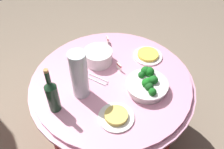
{
  "coord_description": "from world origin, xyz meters",
  "views": [
    {
      "loc": [
        -1.04,
        0.57,
        1.99
      ],
      "look_at": [
        0.0,
        0.0,
        0.79
      ],
      "focal_mm": 39.77,
      "sensor_mm": 36.0,
      "label": 1
    }
  ],
  "objects_px": {
    "label_placard_front": "(107,40)",
    "wine_bottle": "(52,95)",
    "plate_stack": "(98,56)",
    "decorative_fruit_vase": "(79,76)",
    "food_plate_noodles": "(116,116)",
    "broccoli_bowl": "(147,84)",
    "food_plate_fried_egg": "(148,55)",
    "label_placard_mid": "(119,67)",
    "serving_tongs": "(98,80)"
  },
  "relations": [
    {
      "from": "broccoli_bowl",
      "to": "decorative_fruit_vase",
      "type": "relative_size",
      "value": 0.82
    },
    {
      "from": "wine_bottle",
      "to": "label_placard_front",
      "type": "distance_m",
      "value": 0.74
    },
    {
      "from": "plate_stack",
      "to": "label_placard_front",
      "type": "height_order",
      "value": "plate_stack"
    },
    {
      "from": "plate_stack",
      "to": "wine_bottle",
      "type": "bearing_deg",
      "value": 121.68
    },
    {
      "from": "broccoli_bowl",
      "to": "food_plate_noodles",
      "type": "height_order",
      "value": "broccoli_bowl"
    },
    {
      "from": "serving_tongs",
      "to": "label_placard_front",
      "type": "relative_size",
      "value": 2.91
    },
    {
      "from": "plate_stack",
      "to": "food_plate_fried_egg",
      "type": "relative_size",
      "value": 0.95
    },
    {
      "from": "food_plate_noodles",
      "to": "broccoli_bowl",
      "type": "bearing_deg",
      "value": -70.03
    },
    {
      "from": "broccoli_bowl",
      "to": "decorative_fruit_vase",
      "type": "distance_m",
      "value": 0.45
    },
    {
      "from": "decorative_fruit_vase",
      "to": "label_placard_mid",
      "type": "distance_m",
      "value": 0.36
    },
    {
      "from": "serving_tongs",
      "to": "label_placard_mid",
      "type": "bearing_deg",
      "value": -83.08
    },
    {
      "from": "wine_bottle",
      "to": "label_placard_front",
      "type": "relative_size",
      "value": 6.11
    },
    {
      "from": "broccoli_bowl",
      "to": "wine_bottle",
      "type": "relative_size",
      "value": 0.83
    },
    {
      "from": "broccoli_bowl",
      "to": "plate_stack",
      "type": "distance_m",
      "value": 0.43
    },
    {
      "from": "wine_bottle",
      "to": "decorative_fruit_vase",
      "type": "bearing_deg",
      "value": -78.59
    },
    {
      "from": "label_placard_front",
      "to": "food_plate_noodles",
      "type": "bearing_deg",
      "value": 156.34
    },
    {
      "from": "label_placard_front",
      "to": "food_plate_fried_egg",
      "type": "bearing_deg",
      "value": -147.32
    },
    {
      "from": "decorative_fruit_vase",
      "to": "wine_bottle",
      "type": "bearing_deg",
      "value": 101.41
    },
    {
      "from": "wine_bottle",
      "to": "food_plate_noodles",
      "type": "distance_m",
      "value": 0.4
    },
    {
      "from": "decorative_fruit_vase",
      "to": "broccoli_bowl",
      "type": "bearing_deg",
      "value": -113.92
    },
    {
      "from": "plate_stack",
      "to": "decorative_fruit_vase",
      "type": "bearing_deg",
      "value": 133.88
    },
    {
      "from": "decorative_fruit_vase",
      "to": "food_plate_fried_egg",
      "type": "relative_size",
      "value": 1.55
    },
    {
      "from": "label_placard_front",
      "to": "label_placard_mid",
      "type": "bearing_deg",
      "value": 166.98
    },
    {
      "from": "food_plate_fried_egg",
      "to": "label_placard_front",
      "type": "bearing_deg",
      "value": 32.68
    },
    {
      "from": "decorative_fruit_vase",
      "to": "label_placard_mid",
      "type": "xyz_separation_m",
      "value": [
        0.07,
        -0.33,
        -0.13
      ]
    },
    {
      "from": "broccoli_bowl",
      "to": "label_placard_mid",
      "type": "xyz_separation_m",
      "value": [
        0.25,
        0.07,
        -0.01
      ]
    },
    {
      "from": "wine_bottle",
      "to": "food_plate_noodles",
      "type": "xyz_separation_m",
      "value": [
        -0.24,
        -0.3,
        -0.11
      ]
    },
    {
      "from": "food_plate_fried_egg",
      "to": "food_plate_noodles",
      "type": "xyz_separation_m",
      "value": [
        -0.38,
        0.49,
        0.0
      ]
    },
    {
      "from": "food_plate_noodles",
      "to": "food_plate_fried_egg",
      "type": "bearing_deg",
      "value": -52.26
    },
    {
      "from": "plate_stack",
      "to": "serving_tongs",
      "type": "height_order",
      "value": "plate_stack"
    },
    {
      "from": "plate_stack",
      "to": "food_plate_noodles",
      "type": "relative_size",
      "value": 0.95
    },
    {
      "from": "serving_tongs",
      "to": "food_plate_noodles",
      "type": "bearing_deg",
      "value": 172.81
    },
    {
      "from": "decorative_fruit_vase",
      "to": "serving_tongs",
      "type": "bearing_deg",
      "value": -71.27
    },
    {
      "from": "food_plate_noodles",
      "to": "label_placard_mid",
      "type": "relative_size",
      "value": 4.0
    },
    {
      "from": "plate_stack",
      "to": "decorative_fruit_vase",
      "type": "xyz_separation_m",
      "value": [
        -0.22,
        0.23,
        0.11
      ]
    },
    {
      "from": "wine_bottle",
      "to": "label_placard_mid",
      "type": "xyz_separation_m",
      "value": [
        0.11,
        -0.52,
        -0.1
      ]
    },
    {
      "from": "broccoli_bowl",
      "to": "food_plate_noodles",
      "type": "bearing_deg",
      "value": 109.97
    },
    {
      "from": "food_plate_fried_egg",
      "to": "label_placard_front",
      "type": "height_order",
      "value": "label_placard_front"
    },
    {
      "from": "broccoli_bowl",
      "to": "label_placard_front",
      "type": "xyz_separation_m",
      "value": [
        0.57,
        -0.0,
        -0.01
      ]
    },
    {
      "from": "food_plate_noodles",
      "to": "label_placard_front",
      "type": "height_order",
      "value": "label_placard_front"
    },
    {
      "from": "serving_tongs",
      "to": "label_placard_mid",
      "type": "distance_m",
      "value": 0.18
    },
    {
      "from": "food_plate_fried_egg",
      "to": "serving_tongs",
      "type": "bearing_deg",
      "value": 95.48
    },
    {
      "from": "decorative_fruit_vase",
      "to": "food_plate_fried_egg",
      "type": "bearing_deg",
      "value": -81.11
    },
    {
      "from": "food_plate_noodles",
      "to": "label_placard_front",
      "type": "bearing_deg",
      "value": -23.66
    },
    {
      "from": "plate_stack",
      "to": "food_plate_noodles",
      "type": "xyz_separation_m",
      "value": [
        -0.51,
        0.13,
        -0.04
      ]
    },
    {
      "from": "decorative_fruit_vase",
      "to": "serving_tongs",
      "type": "relative_size",
      "value": 2.12
    },
    {
      "from": "label_placard_front",
      "to": "plate_stack",
      "type": "bearing_deg",
      "value": 134.82
    },
    {
      "from": "food_plate_fried_egg",
      "to": "broccoli_bowl",
      "type": "bearing_deg",
      "value": 144.5
    },
    {
      "from": "wine_bottle",
      "to": "decorative_fruit_vase",
      "type": "relative_size",
      "value": 0.99
    },
    {
      "from": "label_placard_front",
      "to": "wine_bottle",
      "type": "bearing_deg",
      "value": 125.89
    }
  ]
}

